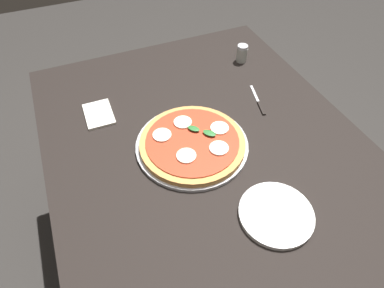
{
  "coord_description": "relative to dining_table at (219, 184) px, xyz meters",
  "views": [
    {
      "loc": [
        -0.52,
        0.31,
        1.47
      ],
      "look_at": [
        0.1,
        0.05,
        0.73
      ],
      "focal_mm": 30.66,
      "sensor_mm": 36.0,
      "label": 1
    }
  ],
  "objects": [
    {
      "name": "dining_table",
      "position": [
        0.0,
        0.0,
        0.0
      ],
      "size": [
        1.41,
        0.96,
        0.72
      ],
      "color": "black",
      "rests_on": "ground_plane"
    },
    {
      "name": "ground_plane",
      "position": [
        0.0,
        0.0,
        -0.63
      ],
      "size": [
        6.0,
        6.0,
        0.0
      ],
      "primitive_type": "plane",
      "color": "#2D2B28"
    },
    {
      "name": "knife",
      "position": [
        0.2,
        -0.25,
        0.09
      ],
      "size": [
        0.16,
        0.05,
        0.01
      ],
      "color": "black",
      "rests_on": "dining_table"
    },
    {
      "name": "serving_tray",
      "position": [
        0.1,
        0.05,
        0.1
      ],
      "size": [
        0.34,
        0.34,
        0.01
      ],
      "primitive_type": "cylinder",
      "color": "silver",
      "rests_on": "dining_table"
    },
    {
      "name": "plate_white",
      "position": [
        -0.2,
        -0.06,
        0.1
      ],
      "size": [
        0.19,
        0.19,
        0.01
      ],
      "primitive_type": "cylinder",
      "color": "white",
      "rests_on": "dining_table"
    },
    {
      "name": "pepper_shaker",
      "position": [
        0.46,
        -0.32,
        0.12
      ],
      "size": [
        0.04,
        0.04,
        0.07
      ],
      "color": "#B2B7AD",
      "rests_on": "dining_table"
    },
    {
      "name": "napkin",
      "position": [
        0.36,
        0.28,
        0.1
      ],
      "size": [
        0.13,
        0.09,
        0.01
      ],
      "primitive_type": "cube",
      "rotation": [
        0.0,
        0.0,
        -0.02
      ],
      "color": "white",
      "rests_on": "dining_table"
    },
    {
      "name": "pizza",
      "position": [
        0.1,
        0.05,
        0.11
      ],
      "size": [
        0.32,
        0.32,
        0.03
      ],
      "color": "tan",
      "rests_on": "serving_tray"
    }
  ]
}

